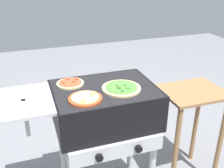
% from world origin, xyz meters
% --- Properties ---
extents(grill, '(0.96, 0.53, 0.90)m').
position_xyz_m(grill, '(-0.01, -0.00, 0.76)').
color(grill, black).
rests_on(grill, ground_plane).
extents(pizza_veggie, '(0.24, 0.24, 0.04)m').
position_xyz_m(pizza_veggie, '(0.09, -0.05, 0.91)').
color(pizza_veggie, '#E0C17F').
rests_on(pizza_veggie, grill).
extents(pizza_cheese, '(0.19, 0.19, 0.03)m').
position_xyz_m(pizza_cheese, '(-0.15, -0.11, 0.91)').
color(pizza_cheese, '#C64723').
rests_on(pizza_cheese, grill).
extents(pizza_pepperoni, '(0.17, 0.17, 0.03)m').
position_xyz_m(pizza_pepperoni, '(-0.19, 0.12, 0.91)').
color(pizza_pepperoni, beige).
rests_on(pizza_pepperoni, grill).
extents(prep_table, '(0.44, 0.36, 0.78)m').
position_xyz_m(prep_table, '(0.66, 0.00, 0.55)').
color(prep_table, olive).
rests_on(prep_table, ground_plane).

